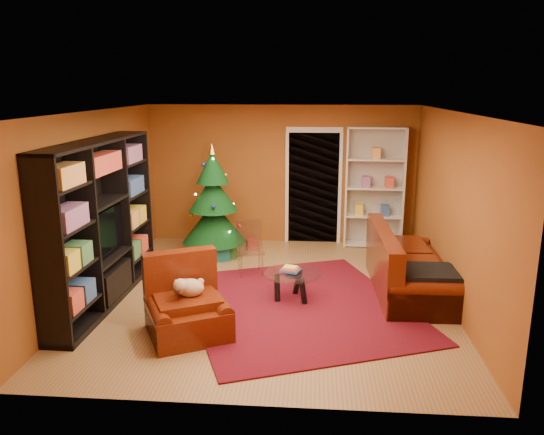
# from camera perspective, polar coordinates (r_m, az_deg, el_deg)

# --- Properties ---
(floor) EXTENTS (5.00, 5.50, 0.05)m
(floor) POSITION_cam_1_polar(r_m,az_deg,el_deg) (7.76, -0.24, -8.45)
(floor) COLOR olive
(floor) RESTS_ON ground
(ceiling) EXTENTS (5.00, 5.50, 0.05)m
(ceiling) POSITION_cam_1_polar(r_m,az_deg,el_deg) (7.18, -0.26, 11.51)
(ceiling) COLOR silver
(ceiling) RESTS_ON wall_back
(wall_back) EXTENTS (5.00, 0.05, 2.60)m
(wall_back) POSITION_cam_1_polar(r_m,az_deg,el_deg) (10.07, 1.07, 4.64)
(wall_back) COLOR #985520
(wall_back) RESTS_ON ground
(wall_left) EXTENTS (0.05, 5.50, 2.60)m
(wall_left) POSITION_cam_1_polar(r_m,az_deg,el_deg) (7.97, -18.66, 1.40)
(wall_left) COLOR #985520
(wall_left) RESTS_ON ground
(wall_right) EXTENTS (0.05, 5.50, 2.60)m
(wall_right) POSITION_cam_1_polar(r_m,az_deg,el_deg) (7.58, 19.15, 0.74)
(wall_right) COLOR #985520
(wall_right) RESTS_ON ground
(doorway) EXTENTS (1.06, 0.60, 2.16)m
(doorway) POSITION_cam_1_polar(r_m,az_deg,el_deg) (10.05, 4.47, 3.13)
(doorway) COLOR black
(doorway) RESTS_ON floor
(rug) EXTENTS (3.80, 4.08, 0.02)m
(rug) POSITION_cam_1_polar(r_m,az_deg,el_deg) (7.36, 2.79, -9.43)
(rug) COLOR #5E0D1A
(rug) RESTS_ON floor
(media_unit) EXTENTS (0.51, 2.94, 2.24)m
(media_unit) POSITION_cam_1_polar(r_m,az_deg,el_deg) (7.55, -17.99, -0.61)
(media_unit) COLOR black
(media_unit) RESTS_ON floor
(christmas_tree) EXTENTS (1.45, 1.45, 2.00)m
(christmas_tree) POSITION_cam_1_polar(r_m,az_deg,el_deg) (9.31, -6.33, 1.69)
(christmas_tree) COLOR #093813
(christmas_tree) RESTS_ON floor
(gift_box_teal) EXTENTS (0.39, 0.39, 0.30)m
(gift_box_teal) POSITION_cam_1_polar(r_m,az_deg,el_deg) (9.23, -5.71, -3.65)
(gift_box_teal) COLOR #13616A
(gift_box_teal) RESTS_ON floor
(gift_box_green) EXTENTS (0.27, 0.27, 0.24)m
(gift_box_green) POSITION_cam_1_polar(r_m,az_deg,el_deg) (9.34, -4.54, -3.61)
(gift_box_green) COLOR #2D6B2D
(gift_box_green) RESTS_ON floor
(gift_box_red) EXTENTS (0.26, 0.26, 0.20)m
(gift_box_red) POSITION_cam_1_polar(r_m,az_deg,el_deg) (9.76, -2.16, -2.90)
(gift_box_red) COLOR maroon
(gift_box_red) RESTS_ON floor
(white_bookshelf) EXTENTS (1.07, 0.43, 2.28)m
(white_bookshelf) POSITION_cam_1_polar(r_m,az_deg,el_deg) (9.95, 10.96, 3.15)
(white_bookshelf) COLOR white
(white_bookshelf) RESTS_ON floor
(armchair) EXTENTS (1.33, 1.33, 0.78)m
(armchair) POSITION_cam_1_polar(r_m,az_deg,el_deg) (6.50, -9.07, -9.25)
(armchair) COLOR #4B1608
(armchair) RESTS_ON rug
(dog) EXTENTS (0.49, 0.45, 0.25)m
(dog) POSITION_cam_1_polar(r_m,az_deg,el_deg) (6.49, -8.80, -7.49)
(dog) COLOR #CCAC8E
(dog) RESTS_ON armchair
(sofa) EXTENTS (1.04, 2.21, 0.94)m
(sofa) POSITION_cam_1_polar(r_m,az_deg,el_deg) (7.95, 14.65, -4.56)
(sofa) COLOR #4B1608
(sofa) RESTS_ON rug
(coffee_table) EXTENTS (0.99, 0.99, 0.50)m
(coffee_table) POSITION_cam_1_polar(r_m,az_deg,el_deg) (7.48, 2.23, -7.40)
(coffee_table) COLOR gray
(coffee_table) RESTS_ON rug
(acrylic_chair) EXTENTS (0.50, 0.52, 0.79)m
(acrylic_chair) POSITION_cam_1_polar(r_m,az_deg,el_deg) (8.40, -2.35, -3.63)
(acrylic_chair) COLOR #66605B
(acrylic_chair) RESTS_ON rug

